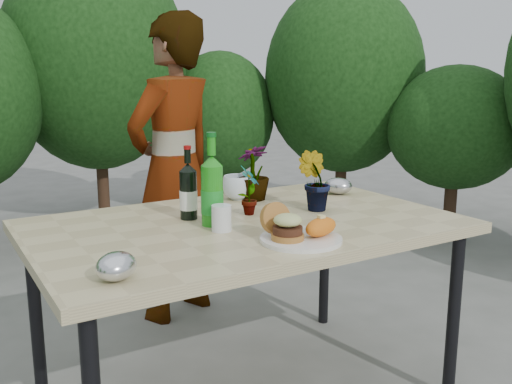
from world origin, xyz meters
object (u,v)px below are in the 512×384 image
dinner_plate (301,239)px  person (174,170)px  patio_table (245,236)px  wine_bottle (188,192)px

dinner_plate → person: person is taller
person → patio_table: bearing=61.2°
wine_bottle → person: 0.83m
wine_bottle → dinner_plate: bearing=-64.5°
dinner_plate → wine_bottle: (-0.20, 0.48, 0.10)m
wine_bottle → person: size_ratio=0.18×
patio_table → dinner_plate: bearing=-84.7°
person → dinner_plate: bearing=64.2°
dinner_plate → person: bearing=86.7°
patio_table → wine_bottle: bearing=138.6°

